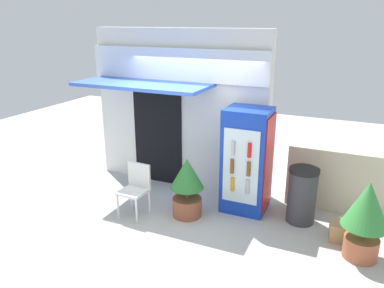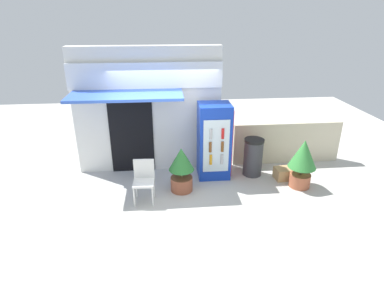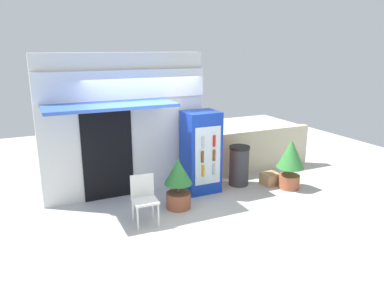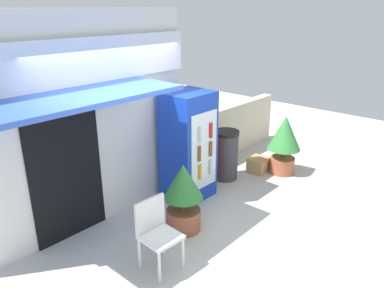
{
  "view_description": "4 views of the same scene",
  "coord_description": "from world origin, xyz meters",
  "px_view_note": "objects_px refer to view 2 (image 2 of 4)",
  "views": [
    {
      "loc": [
        2.73,
        -4.96,
        3.15
      ],
      "look_at": [
        0.36,
        0.28,
        1.25
      ],
      "focal_mm": 35.42,
      "sensor_mm": 36.0,
      "label": 1
    },
    {
      "loc": [
        -0.03,
        -5.93,
        3.67
      ],
      "look_at": [
        0.54,
        0.22,
        1.09
      ],
      "focal_mm": 29.49,
      "sensor_mm": 36.0,
      "label": 2
    },
    {
      "loc": [
        -2.28,
        -6.04,
        3.12
      ],
      "look_at": [
        0.67,
        0.34,
        1.24
      ],
      "focal_mm": 34.24,
      "sensor_mm": 36.0,
      "label": 3
    },
    {
      "loc": [
        -3.04,
        -2.97,
        3.02
      ],
      "look_at": [
        0.64,
        0.32,
        1.19
      ],
      "focal_mm": 34.69,
      "sensor_mm": 36.0,
      "label": 4
    }
  ],
  "objects_px": {
    "drink_cooler": "(214,141)",
    "potted_plant_curbside": "(303,160)",
    "trash_bin": "(253,157)",
    "cardboard_box": "(283,174)",
    "potted_plant_near_shop": "(181,167)",
    "plastic_chair": "(144,178)"
  },
  "relations": [
    {
      "from": "trash_bin",
      "to": "cardboard_box",
      "type": "xyz_separation_m",
      "value": [
        0.67,
        -0.3,
        -0.33
      ]
    },
    {
      "from": "drink_cooler",
      "to": "potted_plant_near_shop",
      "type": "relative_size",
      "value": 1.76
    },
    {
      "from": "cardboard_box",
      "to": "potted_plant_curbside",
      "type": "bearing_deg",
      "value": -55.75
    },
    {
      "from": "trash_bin",
      "to": "potted_plant_near_shop",
      "type": "bearing_deg",
      "value": -161.54
    },
    {
      "from": "trash_bin",
      "to": "plastic_chair",
      "type": "bearing_deg",
      "value": -160.93
    },
    {
      "from": "potted_plant_curbside",
      "to": "cardboard_box",
      "type": "bearing_deg",
      "value": 124.25
    },
    {
      "from": "plastic_chair",
      "to": "potted_plant_curbside",
      "type": "distance_m",
      "value": 3.5
    },
    {
      "from": "trash_bin",
      "to": "cardboard_box",
      "type": "relative_size",
      "value": 2.46
    },
    {
      "from": "potted_plant_curbside",
      "to": "cardboard_box",
      "type": "xyz_separation_m",
      "value": [
        -0.25,
        0.37,
        -0.53
      ]
    },
    {
      "from": "drink_cooler",
      "to": "plastic_chair",
      "type": "distance_m",
      "value": 1.91
    },
    {
      "from": "potted_plant_curbside",
      "to": "trash_bin",
      "type": "distance_m",
      "value": 1.16
    },
    {
      "from": "drink_cooler",
      "to": "potted_plant_curbside",
      "type": "relative_size",
      "value": 1.58
    },
    {
      "from": "potted_plant_near_shop",
      "to": "cardboard_box",
      "type": "bearing_deg",
      "value": 6.72
    },
    {
      "from": "plastic_chair",
      "to": "potted_plant_curbside",
      "type": "relative_size",
      "value": 0.78
    },
    {
      "from": "drink_cooler",
      "to": "cardboard_box",
      "type": "relative_size",
      "value": 4.76
    },
    {
      "from": "drink_cooler",
      "to": "potted_plant_curbside",
      "type": "height_order",
      "value": "drink_cooler"
    },
    {
      "from": "drink_cooler",
      "to": "potted_plant_near_shop",
      "type": "bearing_deg",
      "value": -141.84
    },
    {
      "from": "plastic_chair",
      "to": "cardboard_box",
      "type": "relative_size",
      "value": 2.36
    },
    {
      "from": "drink_cooler",
      "to": "plastic_chair",
      "type": "relative_size",
      "value": 2.02
    },
    {
      "from": "drink_cooler",
      "to": "potted_plant_near_shop",
      "type": "distance_m",
      "value": 1.09
    },
    {
      "from": "potted_plant_curbside",
      "to": "cardboard_box",
      "type": "distance_m",
      "value": 0.7
    },
    {
      "from": "drink_cooler",
      "to": "potted_plant_near_shop",
      "type": "xyz_separation_m",
      "value": [
        -0.82,
        -0.64,
        -0.33
      ]
    }
  ]
}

